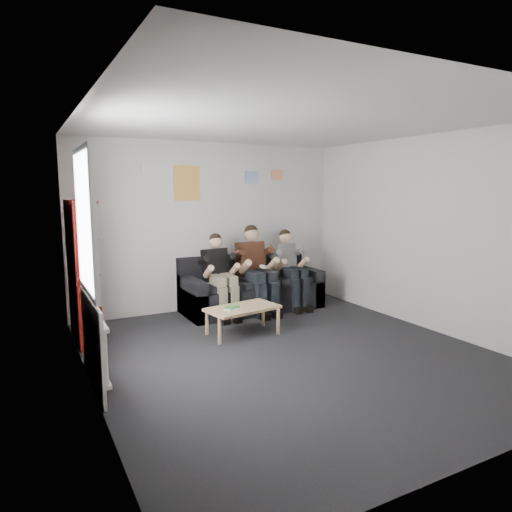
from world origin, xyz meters
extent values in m
plane|color=black|center=(0.00, 0.00, 0.00)|extent=(5.00, 5.00, 0.00)
plane|color=silver|center=(0.00, 0.00, 2.70)|extent=(5.00, 5.00, 0.00)
plane|color=silver|center=(0.00, 2.50, 1.35)|extent=(4.50, 0.00, 4.50)
plane|color=silver|center=(0.00, -2.50, 1.35)|extent=(4.50, 0.00, 4.50)
plane|color=silver|center=(-2.25, 0.00, 1.35)|extent=(0.00, 5.00, 5.00)
plane|color=silver|center=(2.25, 0.00, 1.35)|extent=(0.00, 5.00, 5.00)
cube|color=black|center=(0.52, 2.03, 0.22)|extent=(2.26, 0.92, 0.43)
cube|color=black|center=(0.52, 2.39, 0.65)|extent=(2.26, 0.21, 0.44)
cube|color=black|center=(-0.51, 2.03, 0.31)|extent=(0.18, 0.92, 0.62)
cube|color=black|center=(1.56, 2.03, 0.31)|extent=(0.18, 0.92, 0.62)
cube|color=black|center=(0.52, 1.95, 0.48)|extent=(1.89, 0.64, 0.10)
cube|color=maroon|center=(-2.09, 1.63, 0.91)|extent=(0.27, 0.82, 1.82)
cube|color=tan|center=(-0.19, 0.94, 0.37)|extent=(0.96, 0.53, 0.04)
cylinder|color=tan|center=(-0.62, 0.72, 0.17)|extent=(0.05, 0.05, 0.35)
cylinder|color=tan|center=(0.25, 0.72, 0.17)|extent=(0.05, 0.05, 0.35)
cylinder|color=tan|center=(-0.62, 1.15, 0.17)|extent=(0.05, 0.05, 0.35)
cylinder|color=tan|center=(0.25, 1.15, 0.17)|extent=(0.05, 0.05, 0.35)
cube|color=white|center=(-0.38, 0.89, 0.39)|extent=(0.18, 0.13, 0.01)
cube|color=green|center=(-0.36, 0.92, 0.41)|extent=(0.18, 0.13, 0.01)
cube|color=black|center=(-0.11, 2.07, 0.79)|extent=(0.37, 0.27, 0.53)
sphere|color=tan|center=(-0.11, 2.03, 1.15)|extent=(0.21, 0.21, 0.21)
sphere|color=black|center=(-0.11, 2.05, 1.18)|extent=(0.20, 0.20, 0.20)
cube|color=gray|center=(-0.11, 1.79, 0.60)|extent=(0.34, 0.43, 0.14)
cube|color=gray|center=(-0.11, 1.59, 0.27)|extent=(0.32, 0.13, 0.53)
cube|color=black|center=(-0.11, 1.53, 0.05)|extent=(0.32, 0.24, 0.09)
cube|color=#4C2819|center=(0.52, 2.09, 0.82)|extent=(0.43, 0.31, 0.60)
sphere|color=tan|center=(0.52, 2.04, 1.24)|extent=(0.24, 0.24, 0.24)
sphere|color=black|center=(0.52, 2.06, 1.28)|extent=(0.22, 0.22, 0.22)
cube|color=black|center=(0.52, 1.76, 0.61)|extent=(0.39, 0.49, 0.16)
cube|color=black|center=(0.52, 1.53, 0.27)|extent=(0.36, 0.15, 0.53)
cube|color=black|center=(0.52, 1.47, 0.05)|extent=(0.36, 0.28, 0.11)
cube|color=white|center=(0.52, 1.66, 0.77)|extent=(0.04, 0.15, 0.04)
cube|color=silver|center=(1.15, 2.07, 0.79)|extent=(0.38, 0.28, 0.54)
sphere|color=tan|center=(1.15, 2.04, 1.16)|extent=(0.21, 0.21, 0.21)
sphere|color=black|center=(1.15, 2.05, 1.19)|extent=(0.20, 0.20, 0.20)
cube|color=black|center=(1.15, 1.79, 0.60)|extent=(0.34, 0.44, 0.14)
cube|color=black|center=(1.15, 1.58, 0.27)|extent=(0.32, 0.13, 0.53)
cube|color=black|center=(1.15, 1.52, 0.05)|extent=(0.32, 0.25, 0.09)
cylinder|color=silver|center=(-2.15, -0.08, 0.35)|extent=(0.06, 0.06, 0.60)
cylinder|color=silver|center=(-2.15, 0.00, 0.35)|extent=(0.06, 0.06, 0.60)
cylinder|color=silver|center=(-2.15, 0.08, 0.35)|extent=(0.06, 0.06, 0.60)
cylinder|color=silver|center=(-2.15, 0.16, 0.35)|extent=(0.06, 0.06, 0.60)
cylinder|color=silver|center=(-2.15, 0.24, 0.35)|extent=(0.06, 0.06, 0.60)
cylinder|color=silver|center=(-2.15, 0.32, 0.35)|extent=(0.06, 0.06, 0.60)
cylinder|color=silver|center=(-2.15, 0.40, 0.35)|extent=(0.06, 0.06, 0.60)
cylinder|color=silver|center=(-2.15, 0.48, 0.35)|extent=(0.06, 0.06, 0.60)
cube|color=silver|center=(-2.15, 0.20, 0.07)|extent=(0.10, 0.64, 0.04)
cube|color=silver|center=(-2.15, 0.20, 0.63)|extent=(0.10, 0.64, 0.04)
cube|color=white|center=(-2.23, 0.20, 1.65)|extent=(0.02, 1.00, 1.30)
cube|color=silver|center=(-2.22, 0.20, 2.33)|extent=(0.05, 1.12, 0.06)
cube|color=silver|center=(-2.22, 0.20, 0.97)|extent=(0.05, 1.12, 0.06)
cube|color=silver|center=(-2.22, 0.20, 0.45)|extent=(0.03, 1.30, 0.90)
cube|color=#DFD04E|center=(-0.40, 2.49, 2.05)|extent=(0.42, 0.01, 0.55)
cube|color=#3E6AD5|center=(0.75, 2.49, 2.15)|extent=(0.25, 0.01, 0.20)
cube|color=#DE4584|center=(1.25, 2.49, 2.20)|extent=(0.22, 0.01, 0.18)
cube|color=silver|center=(-1.00, 2.49, 2.25)|extent=(0.20, 0.01, 0.14)
camera|label=1|loc=(-2.81, -4.44, 1.97)|focal=32.00mm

